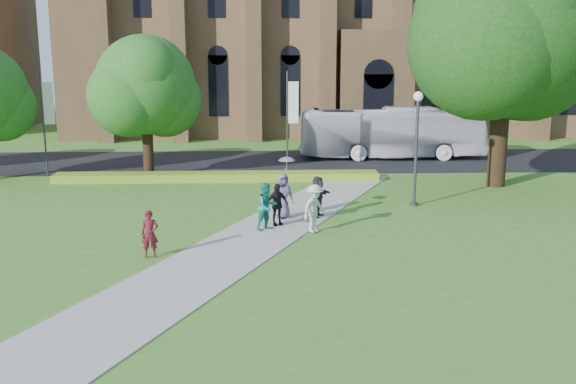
{
  "coord_description": "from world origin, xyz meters",
  "views": [
    {
      "loc": [
        0.34,
        -22.19,
        6.62
      ],
      "look_at": [
        1.45,
        2.12,
        1.6
      ],
      "focal_mm": 40.0,
      "sensor_mm": 36.0,
      "label": 1
    }
  ],
  "objects_px": {
    "large_tree": "(506,25)",
    "pedestrian_0": "(150,234)",
    "streetlamp": "(417,135)",
    "tour_coach": "(392,133)"
  },
  "relations": [
    {
      "from": "streetlamp",
      "to": "pedestrian_0",
      "type": "xyz_separation_m",
      "value": [
        -10.89,
        -7.53,
        -2.45
      ]
    },
    {
      "from": "pedestrian_0",
      "to": "large_tree",
      "type": "bearing_deg",
      "value": 31.18
    },
    {
      "from": "streetlamp",
      "to": "pedestrian_0",
      "type": "distance_m",
      "value": 13.46
    },
    {
      "from": "tour_coach",
      "to": "large_tree",
      "type": "bearing_deg",
      "value": -159.13
    },
    {
      "from": "large_tree",
      "to": "pedestrian_0",
      "type": "height_order",
      "value": "large_tree"
    },
    {
      "from": "large_tree",
      "to": "pedestrian_0",
      "type": "distance_m",
      "value": 21.68
    },
    {
      "from": "large_tree",
      "to": "streetlamp",
      "type": "bearing_deg",
      "value": -140.71
    },
    {
      "from": "large_tree",
      "to": "tour_coach",
      "type": "xyz_separation_m",
      "value": [
        -3.62,
        9.95,
        -6.6
      ]
    },
    {
      "from": "streetlamp",
      "to": "pedestrian_0",
      "type": "relative_size",
      "value": 3.24
    },
    {
      "from": "streetlamp",
      "to": "pedestrian_0",
      "type": "bearing_deg",
      "value": -145.34
    }
  ]
}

